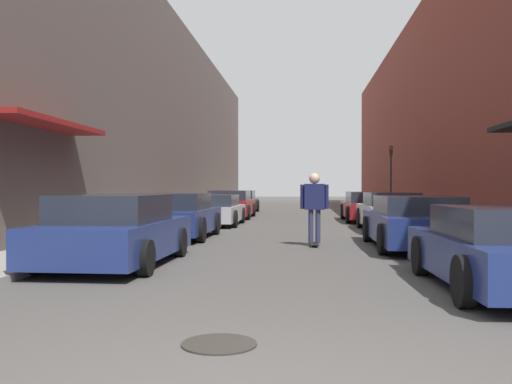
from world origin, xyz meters
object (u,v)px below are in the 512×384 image
at_px(parked_car_left_2, 215,210).
at_px(parked_car_right_1, 415,222).
at_px(parked_car_left_0, 115,232).
at_px(parked_car_left_4, 241,202).
at_px(skateboarder, 314,201).
at_px(manhole_cover, 219,344).
at_px(parked_car_right_0, 502,249).
at_px(parked_car_right_2, 390,212).
at_px(parked_car_left_3, 230,205).
at_px(parked_car_left_1, 178,216).
at_px(parked_car_right_3, 368,207).
at_px(traffic_light, 391,172).

xyz_separation_m(parked_car_left_2, parked_car_right_1, (5.94, -7.42, 0.05)).
distance_m(parked_car_left_0, parked_car_left_4, 21.13).
bearing_deg(parked_car_right_1, skateboarder, 174.25).
bearing_deg(parked_car_left_4, manhole_cover, -84.20).
height_order(parked_car_right_0, parked_car_right_2, parked_car_right_2).
xyz_separation_m(parked_car_left_3, skateboarder, (3.60, -12.11, 0.48)).
height_order(parked_car_left_1, parked_car_right_3, parked_car_left_1).
xyz_separation_m(parked_car_right_1, traffic_light, (1.65, 14.57, 1.57)).
height_order(parked_car_left_1, manhole_cover, parked_car_left_1).
bearing_deg(parked_car_right_0, parked_car_left_1, 129.77).
xyz_separation_m(parked_car_left_3, parked_car_right_3, (6.05, -1.99, -0.01)).
relative_size(parked_car_left_2, parked_car_right_2, 1.01).
relative_size(parked_car_left_1, skateboarder, 2.28).
distance_m(parked_car_left_1, parked_car_right_2, 7.09).
distance_m(parked_car_left_3, traffic_light, 8.09).
height_order(parked_car_left_0, manhole_cover, parked_car_left_0).
height_order(parked_car_right_0, skateboarder, skateboarder).
bearing_deg(skateboarder, parked_car_right_1, -5.75).
height_order(parked_car_left_2, manhole_cover, parked_car_left_2).
bearing_deg(parked_car_left_1, parked_car_right_0, -50.23).
bearing_deg(parked_car_right_3, parked_car_right_2, -88.54).
height_order(skateboarder, traffic_light, traffic_light).
xyz_separation_m(parked_car_left_2, parked_car_right_0, (6.08, -12.89, 0.01)).
bearing_deg(parked_car_right_2, parked_car_left_2, 160.24).
xyz_separation_m(parked_car_right_1, parked_car_right_3, (0.08, 10.35, -0.00)).
height_order(parked_car_left_1, parked_car_right_1, parked_car_left_1).
bearing_deg(parked_car_left_2, parked_car_right_0, -64.74).
xyz_separation_m(parked_car_left_1, parked_car_right_2, (6.36, 3.12, 0.01)).
bearing_deg(parked_car_right_0, parked_car_right_3, 90.21).
height_order(parked_car_left_2, parked_car_right_1, parked_car_right_1).
height_order(parked_car_left_4, skateboarder, skateboarder).
distance_m(parked_car_left_0, manhole_cover, 5.81).
bearing_deg(parked_car_right_1, parked_car_left_2, 128.71).
height_order(parked_car_left_3, parked_car_left_4, parked_car_left_3).
height_order(parked_car_left_1, parked_car_left_2, parked_car_left_1).
relative_size(parked_car_right_0, traffic_light, 1.26).
bearing_deg(manhole_cover, parked_car_left_3, 96.96).
height_order(parked_car_left_4, parked_car_right_2, parked_car_right_2).
distance_m(parked_car_left_1, traffic_light, 14.80).
bearing_deg(parked_car_left_0, skateboarder, 44.10).
bearing_deg(parked_car_left_3, parked_car_left_0, -90.56).
relative_size(parked_car_left_0, parked_car_left_2, 1.04).
xyz_separation_m(parked_car_left_4, parked_car_right_3, (6.17, -7.37, 0.01)).
relative_size(parked_car_left_2, parked_car_right_0, 0.99).
bearing_deg(parked_car_left_1, parked_car_right_2, 26.13).
bearing_deg(parked_car_right_0, parked_car_left_3, 108.93).
bearing_deg(manhole_cover, skateboarder, 83.12).
distance_m(parked_car_left_1, parked_car_right_3, 10.35).
distance_m(parked_car_right_1, manhole_cover, 9.19).
bearing_deg(traffic_light, manhole_cover, -102.39).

